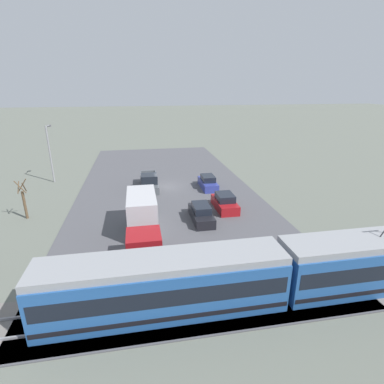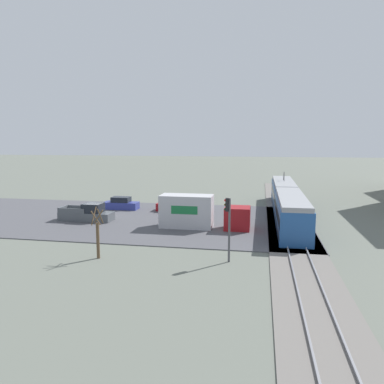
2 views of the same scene
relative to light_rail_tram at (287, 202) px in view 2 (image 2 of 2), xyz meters
name	(u,v)px [view 2 (image 2 of 2)]	position (x,y,z in m)	size (l,w,h in m)	color
ground_plane	(94,217)	(4.71, -21.58, -1.69)	(320.00, 320.00, 0.00)	#60665B
road_surface	(94,217)	(4.71, -21.58, -1.65)	(20.36, 47.75, 0.08)	#4C4C51
rail_bed	(289,225)	(4.71, 0.00, -1.64)	(74.74, 4.40, 0.22)	slate
light_rail_tram	(287,202)	(0.00, 0.00, 0.00)	(27.10, 2.78, 4.45)	#235193
box_truck	(199,213)	(7.76, -8.96, -0.11)	(2.41, 8.87, 3.24)	maroon
pickup_truck	(87,214)	(6.69, -21.37, -0.89)	(2.04, 5.75, 1.90)	#4C5156
sedan_car_0	(121,204)	(-0.38, -20.27, -0.97)	(1.71, 4.34, 1.55)	navy
sedan_car_1	(187,210)	(2.38, -11.21, -0.97)	(1.72, 4.52, 1.55)	black
sedan_car_2	(174,205)	(-0.53, -13.42, -0.95)	(1.89, 4.21, 1.61)	maroon
traffic_light_pole	(228,220)	(17.59, -5.18, 1.36)	(0.28, 0.47, 4.66)	#47474C
street_tree	(98,235)	(18.53, -14.73, 0.06)	(0.92, 0.77, 3.84)	brown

